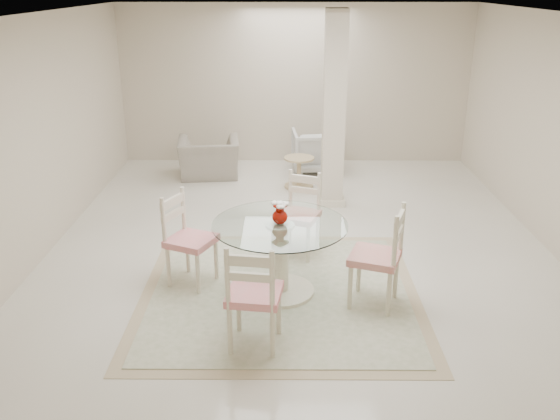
{
  "coord_description": "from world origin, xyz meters",
  "views": [
    {
      "loc": [
        -0.19,
        -6.79,
        3.03
      ],
      "look_at": [
        -0.23,
        -1.17,
        0.85
      ],
      "focal_mm": 38.0,
      "sensor_mm": 36.0,
      "label": 1
    }
  ],
  "objects_px": {
    "dining_chair_west": "(185,232)",
    "armchair_white": "(315,151)",
    "dining_chair_east": "(383,250)",
    "dining_table": "(280,259)",
    "red_vase": "(280,213)",
    "side_table": "(299,174)",
    "recliner_taupe": "(209,158)",
    "dining_chair_north": "(301,208)",
    "column": "(334,111)",
    "dining_chair_south": "(253,289)"
  },
  "relations": [
    {
      "from": "red_vase",
      "to": "dining_chair_south",
      "type": "bearing_deg",
      "value": -102.54
    },
    {
      "from": "dining_chair_west",
      "to": "armchair_white",
      "type": "bearing_deg",
      "value": 3.39
    },
    {
      "from": "dining_chair_north",
      "to": "armchair_white",
      "type": "xyz_separation_m",
      "value": [
        0.33,
        3.26,
        -0.21
      ]
    },
    {
      "from": "dining_chair_east",
      "to": "side_table",
      "type": "relative_size",
      "value": 2.38
    },
    {
      "from": "dining_chair_east",
      "to": "dining_chair_north",
      "type": "height_order",
      "value": "dining_chair_east"
    },
    {
      "from": "recliner_taupe",
      "to": "dining_chair_east",
      "type": "bearing_deg",
      "value": 111.58
    },
    {
      "from": "dining_chair_north",
      "to": "side_table",
      "type": "relative_size",
      "value": 2.21
    },
    {
      "from": "column",
      "to": "dining_chair_west",
      "type": "bearing_deg",
      "value": -125.27
    },
    {
      "from": "red_vase",
      "to": "dining_chair_west",
      "type": "height_order",
      "value": "dining_chair_west"
    },
    {
      "from": "red_vase",
      "to": "dining_table",
      "type": "bearing_deg",
      "value": 161.57
    },
    {
      "from": "dining_table",
      "to": "red_vase",
      "type": "xyz_separation_m",
      "value": [
        0.0,
        -0.0,
        0.5
      ]
    },
    {
      "from": "dining_chair_south",
      "to": "side_table",
      "type": "height_order",
      "value": "dining_chair_south"
    },
    {
      "from": "dining_chair_north",
      "to": "side_table",
      "type": "bearing_deg",
      "value": 109.98
    },
    {
      "from": "red_vase",
      "to": "dining_chair_west",
      "type": "xyz_separation_m",
      "value": [
        -0.99,
        0.24,
        -0.32
      ]
    },
    {
      "from": "dining_table",
      "to": "armchair_white",
      "type": "xyz_separation_m",
      "value": [
        0.57,
        4.25,
        -0.05
      ]
    },
    {
      "from": "dining_chair_east",
      "to": "red_vase",
      "type": "bearing_deg",
      "value": -83.53
    },
    {
      "from": "column",
      "to": "dining_chair_west",
      "type": "xyz_separation_m",
      "value": [
        -1.72,
        -2.43,
        -0.77
      ]
    },
    {
      "from": "dining_chair_west",
      "to": "recliner_taupe",
      "type": "height_order",
      "value": "dining_chair_west"
    },
    {
      "from": "dining_table",
      "to": "dining_chair_west",
      "type": "xyz_separation_m",
      "value": [
        -0.99,
        0.24,
        0.18
      ]
    },
    {
      "from": "dining_chair_east",
      "to": "side_table",
      "type": "xyz_separation_m",
      "value": [
        -0.72,
        3.62,
        -0.38
      ]
    },
    {
      "from": "dining_chair_east",
      "to": "armchair_white",
      "type": "distance_m",
      "value": 4.51
    },
    {
      "from": "recliner_taupe",
      "to": "dining_table",
      "type": "bearing_deg",
      "value": 100.74
    },
    {
      "from": "column",
      "to": "side_table",
      "type": "height_order",
      "value": "column"
    },
    {
      "from": "column",
      "to": "dining_table",
      "type": "xyz_separation_m",
      "value": [
        -0.73,
        -2.67,
        -0.95
      ]
    },
    {
      "from": "dining_chair_south",
      "to": "red_vase",
      "type": "bearing_deg",
      "value": -95.06
    },
    {
      "from": "armchair_white",
      "to": "side_table",
      "type": "relative_size",
      "value": 1.59
    },
    {
      "from": "column",
      "to": "dining_chair_north",
      "type": "bearing_deg",
      "value": -106.27
    },
    {
      "from": "recliner_taupe",
      "to": "side_table",
      "type": "distance_m",
      "value": 1.57
    },
    {
      "from": "column",
      "to": "armchair_white",
      "type": "relative_size",
      "value": 3.49
    },
    {
      "from": "dining_chair_west",
      "to": "dining_chair_north",
      "type": "bearing_deg",
      "value": -33.93
    },
    {
      "from": "red_vase",
      "to": "column",
      "type": "bearing_deg",
      "value": 74.79
    },
    {
      "from": "dining_chair_east",
      "to": "dining_chair_south",
      "type": "distance_m",
      "value": 1.44
    },
    {
      "from": "column",
      "to": "dining_table",
      "type": "relative_size",
      "value": 2.0
    },
    {
      "from": "dining_table",
      "to": "red_vase",
      "type": "distance_m",
      "value": 0.5
    },
    {
      "from": "red_vase",
      "to": "dining_chair_west",
      "type": "distance_m",
      "value": 1.07
    },
    {
      "from": "red_vase",
      "to": "dining_chair_east",
      "type": "bearing_deg",
      "value": -13.38
    },
    {
      "from": "recliner_taupe",
      "to": "dining_chair_north",
      "type": "bearing_deg",
      "value": 109.79
    },
    {
      "from": "dining_chair_west",
      "to": "dining_chair_south",
      "type": "distance_m",
      "value": 1.46
    },
    {
      "from": "red_vase",
      "to": "armchair_white",
      "type": "xyz_separation_m",
      "value": [
        0.57,
        4.25,
        -0.55
      ]
    },
    {
      "from": "dining_chair_south",
      "to": "armchair_white",
      "type": "relative_size",
      "value": 1.46
    },
    {
      "from": "dining_table",
      "to": "dining_chair_west",
      "type": "relative_size",
      "value": 1.22
    },
    {
      "from": "dining_chair_east",
      "to": "dining_chair_north",
      "type": "relative_size",
      "value": 1.07
    },
    {
      "from": "dining_chair_south",
      "to": "side_table",
      "type": "xyz_separation_m",
      "value": [
        0.49,
        4.38,
        -0.37
      ]
    },
    {
      "from": "column",
      "to": "armchair_white",
      "type": "xyz_separation_m",
      "value": [
        -0.16,
        1.58,
        -1.0
      ]
    },
    {
      "from": "column",
      "to": "armchair_white",
      "type": "distance_m",
      "value": 1.87
    },
    {
      "from": "dining_chair_east",
      "to": "armchair_white",
      "type": "bearing_deg",
      "value": -154.69
    },
    {
      "from": "column",
      "to": "red_vase",
      "type": "height_order",
      "value": "column"
    },
    {
      "from": "dining_table",
      "to": "dining_chair_north",
      "type": "bearing_deg",
      "value": 76.58
    },
    {
      "from": "dining_chair_east",
      "to": "recliner_taupe",
      "type": "distance_m",
      "value": 4.72
    },
    {
      "from": "dining_chair_south",
      "to": "side_table",
      "type": "relative_size",
      "value": 2.33
    }
  ]
}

